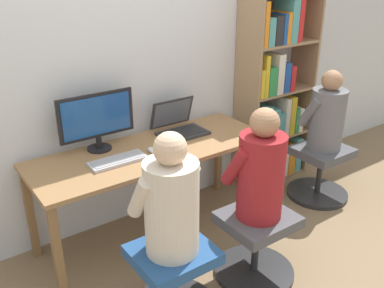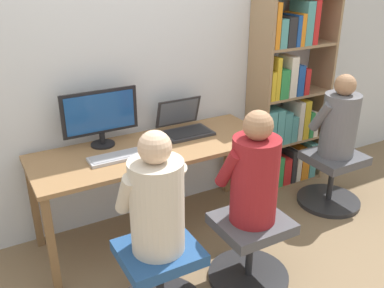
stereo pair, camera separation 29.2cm
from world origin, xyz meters
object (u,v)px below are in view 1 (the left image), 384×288
object	(u,v)px
person_at_laptop	(261,170)
office_chair_right	(256,244)
person_near_shelf	(327,115)
desktop_monitor	(97,120)
office_chair_left	(173,280)
office_chair_side	(320,171)
person_at_monitor	(171,201)
keyboard	(118,161)
bookshelf	(274,101)
laptop	(179,126)

from	to	relation	value
person_at_laptop	office_chair_right	bearing A→B (deg)	-90.00
person_at_laptop	person_near_shelf	xyz separation A→B (m)	(1.17, 0.44, -0.02)
desktop_monitor	person_near_shelf	world-z (taller)	person_near_shelf
office_chair_left	office_chair_side	bearing A→B (deg)	13.01
office_chair_left	office_chair_right	distance (m)	0.63
desktop_monitor	office_chair_side	bearing A→B (deg)	-16.67
office_chair_left	person_at_monitor	distance (m)	0.53
keyboard	bookshelf	world-z (taller)	bookshelf
keyboard	bookshelf	xyz separation A→B (m)	(1.66, 0.22, 0.04)
laptop	keyboard	bearing A→B (deg)	-162.30
laptop	office_chair_side	bearing A→B (deg)	-22.09
desktop_monitor	laptop	xyz separation A→B (m)	(0.63, -0.06, -0.17)
office_chair_right	person_near_shelf	xyz separation A→B (m)	(1.17, 0.44, 0.52)
keyboard	person_at_laptop	distance (m)	0.93
laptop	person_near_shelf	size ratio (longest dim) A/B	0.54
keyboard	person_at_monitor	distance (m)	0.69
office_chair_right	bookshelf	bearing A→B (deg)	41.74
bookshelf	person_at_monitor	bearing A→B (deg)	-151.60
keyboard	person_near_shelf	world-z (taller)	person_near_shelf
person_at_laptop	office_chair_left	bearing A→B (deg)	178.46
keyboard	person_at_laptop	bearing A→B (deg)	-49.36
desktop_monitor	laptop	bearing A→B (deg)	-5.89
person_at_monitor	bookshelf	world-z (taller)	bookshelf
keyboard	office_chair_side	world-z (taller)	keyboard
bookshelf	office_chair_left	bearing A→B (deg)	-151.45
person_at_laptop	desktop_monitor	bearing A→B (deg)	122.51
office_chair_left	person_at_laptop	size ratio (longest dim) A/B	0.75
desktop_monitor	bookshelf	bearing A→B (deg)	-1.32
person_at_laptop	office_chair_side	size ratio (longest dim) A/B	1.34
person_at_laptop	office_chair_side	xyz separation A→B (m)	(1.17, 0.43, -0.54)
office_chair_right	person_at_monitor	size ratio (longest dim) A/B	0.75
office_chair_right	bookshelf	world-z (taller)	bookshelf
office_chair_left	person_at_monitor	world-z (taller)	person_at_monitor
office_chair_side	keyboard	bearing A→B (deg)	171.26
laptop	office_chair_left	world-z (taller)	laptop
laptop	office_chair_right	size ratio (longest dim) A/B	0.68
laptop	keyboard	distance (m)	0.65
office_chair_left	bookshelf	size ratio (longest dim) A/B	0.31
keyboard	person_at_laptop	size ratio (longest dim) A/B	0.53
person_at_monitor	bookshelf	distance (m)	1.91
laptop	keyboard	world-z (taller)	laptop
keyboard	office_chair_side	distance (m)	1.87
laptop	person_near_shelf	xyz separation A→B (m)	(1.16, -0.47, -0.02)
bookshelf	person_near_shelf	size ratio (longest dim) A/B	2.55
person_at_monitor	bookshelf	xyz separation A→B (m)	(1.68, 0.91, -0.00)
office_chair_right	person_at_monitor	bearing A→B (deg)	177.45
bookshelf	office_chair_side	distance (m)	0.74
office_chair_left	office_chair_side	size ratio (longest dim) A/B	1.00
desktop_monitor	laptop	world-z (taller)	desktop_monitor
laptop	person_at_laptop	size ratio (longest dim) A/B	0.51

